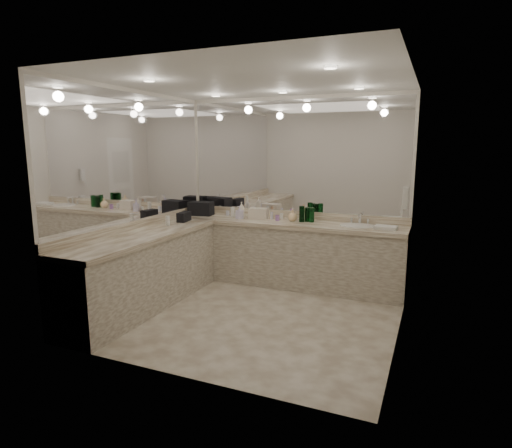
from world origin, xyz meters
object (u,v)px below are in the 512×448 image
at_px(cream_cosmetic_case, 259,213).
at_px(soap_bottle_c, 293,215).
at_px(hand_towel, 386,227).
at_px(black_toiletry_bag, 201,208).
at_px(wall_phone, 406,198).
at_px(soap_bottle_a, 242,210).
at_px(sink, 357,226).
at_px(soap_bottle_b, 240,212).

xyz_separation_m(cream_cosmetic_case, soap_bottle_c, (0.51, -0.00, 0.01)).
distance_m(cream_cosmetic_case, hand_towel, 1.76).
height_order(black_toiletry_bag, soap_bottle_c, black_toiletry_bag).
xyz_separation_m(wall_phone, soap_bottle_a, (-2.24, 0.47, -0.33)).
relative_size(hand_towel, soap_bottle_c, 1.62).
height_order(cream_cosmetic_case, hand_towel, cream_cosmetic_case).
xyz_separation_m(hand_towel, soap_bottle_c, (-1.25, 0.11, 0.06)).
distance_m(sink, soap_bottle_b, 1.64).
distance_m(wall_phone, cream_cosmetic_case, 2.10).
relative_size(sink, soap_bottle_a, 1.87).
bearing_deg(soap_bottle_a, hand_towel, -1.56).
bearing_deg(soap_bottle_a, sink, 0.95).
bearing_deg(cream_cosmetic_case, wall_phone, -22.50).
distance_m(soap_bottle_a, soap_bottle_b, 0.07).
relative_size(wall_phone, black_toiletry_bag, 0.69).
bearing_deg(black_toiletry_bag, soap_bottle_c, 1.42).
distance_m(black_toiletry_bag, hand_towel, 2.68).
bearing_deg(black_toiletry_bag, cream_cosmetic_case, 2.44).
bearing_deg(wall_phone, hand_towel, 119.49).
distance_m(sink, black_toiletry_bag, 2.31).
bearing_deg(black_toiletry_bag, sink, 0.27).
bearing_deg(cream_cosmetic_case, soap_bottle_b, -161.96).
bearing_deg(soap_bottle_a, black_toiletry_bag, 178.62).
relative_size(cream_cosmetic_case, soap_bottle_b, 1.43).
height_order(wall_phone, hand_towel, wall_phone).
distance_m(cream_cosmetic_case, soap_bottle_b, 0.27).
height_order(sink, wall_phone, wall_phone).
bearing_deg(soap_bottle_a, cream_cosmetic_case, 13.01).
height_order(cream_cosmetic_case, soap_bottle_c, soap_bottle_c).
xyz_separation_m(soap_bottle_a, soap_bottle_b, (-0.00, -0.06, -0.03)).
height_order(sink, hand_towel, hand_towel).
distance_m(wall_phone, soap_bottle_b, 2.31).
bearing_deg(soap_bottle_c, cream_cosmetic_case, 179.59).
bearing_deg(black_toiletry_bag, soap_bottle_b, -6.65).
xyz_separation_m(sink, cream_cosmetic_case, (-1.39, 0.03, 0.08)).
bearing_deg(cream_cosmetic_case, black_toiletry_bag, 174.76).
xyz_separation_m(sink, black_toiletry_bag, (-2.31, -0.01, 0.10)).
bearing_deg(soap_bottle_c, black_toiletry_bag, -178.58).
height_order(wall_phone, soap_bottle_b, wall_phone).
relative_size(black_toiletry_bag, hand_towel, 1.31).
relative_size(cream_cosmetic_case, soap_bottle_c, 1.61).
height_order(wall_phone, black_toiletry_bag, wall_phone).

